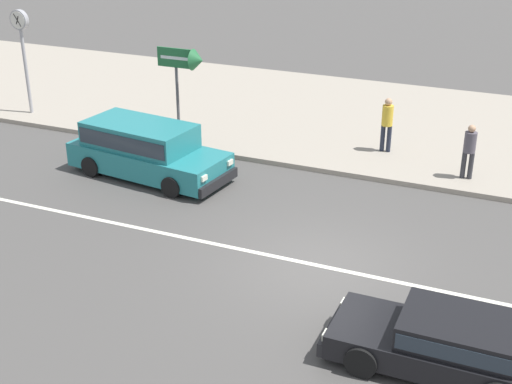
# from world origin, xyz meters

# --- Properties ---
(ground_plane) EXTENTS (160.00, 160.00, 0.00)m
(ground_plane) POSITION_xyz_m (0.00, 0.00, 0.00)
(ground_plane) COLOR #4C4947
(lane_centre_stripe) EXTENTS (50.40, 0.14, 0.01)m
(lane_centre_stripe) POSITION_xyz_m (0.00, 0.00, 0.00)
(lane_centre_stripe) COLOR silver
(lane_centre_stripe) RESTS_ON ground
(kerb_strip) EXTENTS (68.00, 10.00, 0.15)m
(kerb_strip) POSITION_xyz_m (0.00, 10.17, 0.07)
(kerb_strip) COLOR #9E9384
(kerb_strip) RESTS_ON ground
(minivan_teal_1) EXTENTS (5.01, 2.45, 1.56)m
(minivan_teal_1) POSITION_xyz_m (-6.34, 3.06, 0.85)
(minivan_teal_1) COLOR teal
(minivan_teal_1) RESTS_ON ground
(hatchback_black_2) EXTENTS (3.86, 1.76, 1.10)m
(hatchback_black_2) POSITION_xyz_m (3.21, -2.59, 0.59)
(hatchback_black_2) COLOR black
(hatchback_black_2) RESTS_ON ground
(street_clock) EXTENTS (0.68, 0.22, 3.68)m
(street_clock) POSITION_xyz_m (-13.00, 6.13, 2.91)
(street_clock) COLOR #9E9EA3
(street_clock) RESTS_ON kerb_strip
(arrow_signboard) EXTENTS (1.63, 0.69, 2.90)m
(arrow_signboard) POSITION_xyz_m (-6.43, 6.24, 2.58)
(arrow_signboard) COLOR #4C4C51
(arrow_signboard) RESTS_ON kerb_strip
(pedestrian_near_clock) EXTENTS (0.34, 0.34, 1.60)m
(pedestrian_near_clock) POSITION_xyz_m (2.39, 6.12, 1.08)
(pedestrian_near_clock) COLOR #333338
(pedestrian_near_clock) RESTS_ON kerb_strip
(pedestrian_mid_kerb) EXTENTS (0.34, 0.34, 1.72)m
(pedestrian_mid_kerb) POSITION_xyz_m (-0.25, 7.32, 1.16)
(pedestrian_mid_kerb) COLOR #232838
(pedestrian_mid_kerb) RESTS_ON kerb_strip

